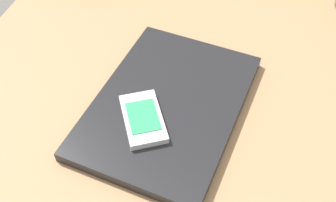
# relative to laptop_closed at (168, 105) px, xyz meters

# --- Properties ---
(desk_surface) EXTENTS (1.20, 0.80, 0.03)m
(desk_surface) POSITION_rel_laptop_closed_xyz_m (0.05, -0.01, -0.02)
(desk_surface) COLOR #9E7751
(desk_surface) RESTS_ON ground
(laptop_closed) EXTENTS (0.36, 0.28, 0.02)m
(laptop_closed) POSITION_rel_laptop_closed_xyz_m (0.00, 0.00, 0.00)
(laptop_closed) COLOR black
(laptop_closed) RESTS_ON desk_surface
(cell_phone_on_laptop) EXTENTS (0.12, 0.10, 0.01)m
(cell_phone_on_laptop) POSITION_rel_laptop_closed_xyz_m (0.05, -0.03, 0.02)
(cell_phone_on_laptop) COLOR silver
(cell_phone_on_laptop) RESTS_ON laptop_closed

